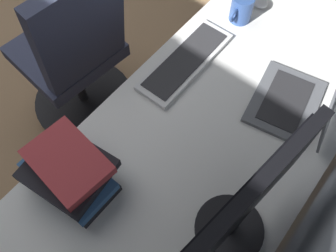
% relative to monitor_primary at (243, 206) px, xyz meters
% --- Properties ---
extents(desk, '(2.00, 0.72, 0.73)m').
position_rel_monitor_primary_xyz_m(desk, '(-0.06, -0.22, -0.30)').
color(desk, white).
rests_on(desk, ground).
extents(monitor_primary, '(0.47, 0.20, 0.40)m').
position_rel_monitor_primary_xyz_m(monitor_primary, '(0.00, 0.00, 0.00)').
color(monitor_primary, black).
rests_on(monitor_primary, desk).
extents(laptop_leftmost, '(0.33, 0.31, 0.21)m').
position_rel_monitor_primary_xyz_m(laptop_leftmost, '(-0.49, -0.04, -0.18)').
color(laptop_leftmost, '#595B60').
rests_on(laptop_leftmost, desk).
extents(keyboard_main, '(0.42, 0.14, 0.02)m').
position_rel_monitor_primary_xyz_m(keyboard_main, '(-0.41, -0.46, -0.22)').
color(keyboard_main, silver).
rests_on(keyboard_main, desk).
extents(mouse_main, '(0.06, 0.10, 0.03)m').
position_rel_monitor_primary_xyz_m(mouse_main, '(-0.83, -0.43, -0.21)').
color(mouse_main, silver).
rests_on(mouse_main, desk).
extents(book_stack_near, '(0.23, 0.28, 0.13)m').
position_rel_monitor_primary_xyz_m(book_stack_near, '(0.17, -0.46, -0.16)').
color(book_stack_near, black).
rests_on(book_stack_near, desk).
extents(coffee_mug, '(0.13, 0.09, 0.11)m').
position_rel_monitor_primary_xyz_m(coffee_mug, '(-0.72, -0.43, -0.17)').
color(coffee_mug, '#335193').
rests_on(coffee_mug, desk).
extents(office_chair, '(0.56, 0.57, 0.97)m').
position_rel_monitor_primary_xyz_m(office_chair, '(-0.28, -1.00, -0.50)').
color(office_chair, '#383D56').
rests_on(office_chair, ground).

